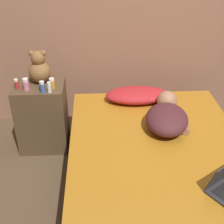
{
  "coord_description": "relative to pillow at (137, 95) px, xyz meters",
  "views": [
    {
      "loc": [
        -0.45,
        -1.86,
        1.88
      ],
      "look_at": [
        -0.34,
        0.23,
        0.61
      ],
      "focal_mm": 50.0,
      "sensor_mm": 36.0,
      "label": 1
    }
  ],
  "objects": [
    {
      "name": "ground_plane",
      "position": [
        0.08,
        -0.71,
        -0.49
      ],
      "size": [
        12.0,
        12.0,
        0.0
      ],
      "primitive_type": "plane",
      "color": "brown"
    },
    {
      "name": "bed",
      "position": [
        0.08,
        -0.71,
        -0.28
      ],
      "size": [
        1.37,
        1.8,
        0.43
      ],
      "color": "#2D2319",
      "rests_on": "ground_plane"
    },
    {
      "name": "nightstand",
      "position": [
        -0.89,
        -0.07,
        -0.16
      ],
      "size": [
        0.44,
        0.37,
        0.65
      ],
      "color": "brown",
      "rests_on": "ground_plane"
    },
    {
      "name": "pillow",
      "position": [
        0.0,
        0.0,
        0.0
      ],
      "size": [
        0.6,
        0.31,
        0.12
      ],
      "color": "red",
      "rests_on": "bed"
    },
    {
      "name": "person_lying",
      "position": [
        0.2,
        -0.42,
        0.03
      ],
      "size": [
        0.43,
        0.65,
        0.18
      ],
      "rotation": [
        0.0,
        0.0,
        -0.2
      ],
      "color": "#4C2328",
      "rests_on": "bed"
    },
    {
      "name": "teddy_bear",
      "position": [
        -0.88,
        -0.0,
        0.29
      ],
      "size": [
        0.19,
        0.19,
        0.3
      ],
      "color": "brown",
      "rests_on": "nightstand"
    },
    {
      "name": "bottle_amber",
      "position": [
        -0.76,
        -0.13,
        0.21
      ],
      "size": [
        0.05,
        0.05,
        0.09
      ],
      "color": "gold",
      "rests_on": "nightstand"
    },
    {
      "name": "bottle_red",
      "position": [
        -1.06,
        -0.12,
        0.2
      ],
      "size": [
        0.04,
        0.04,
        0.09
      ],
      "color": "#B72D2D",
      "rests_on": "nightstand"
    },
    {
      "name": "bottle_blue",
      "position": [
        -0.83,
        -0.21,
        0.21
      ],
      "size": [
        0.04,
        0.04,
        0.1
      ],
      "color": "#3866B2",
      "rests_on": "nightstand"
    },
    {
      "name": "bottle_orange",
      "position": [
        -0.85,
        -0.16,
        0.2
      ],
      "size": [
        0.04,
        0.04,
        0.08
      ],
      "color": "orange",
      "rests_on": "nightstand"
    },
    {
      "name": "bottle_pink",
      "position": [
        -0.98,
        -0.15,
        0.21
      ],
      "size": [
        0.05,
        0.05,
        0.1
      ],
      "color": "pink",
      "rests_on": "nightstand"
    },
    {
      "name": "bottle_white",
      "position": [
        -0.78,
        -0.21,
        0.21
      ],
      "size": [
        0.03,
        0.03,
        0.1
      ],
      "color": "white",
      "rests_on": "nightstand"
    }
  ]
}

